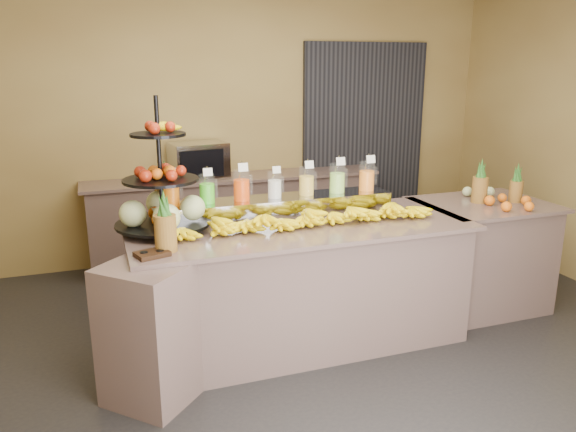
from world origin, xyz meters
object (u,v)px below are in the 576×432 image
pitcher_tray (275,207)px  fruit_stand (168,197)px  right_fruit_pile (503,197)px  oven_warmer (198,161)px  banana_heap (306,216)px  condiment_caddy (152,254)px

pitcher_tray → fruit_stand: size_ratio=1.98×
fruit_stand → right_fruit_pile: (2.72, -0.19, -0.17)m
right_fruit_pile → oven_warmer: (-2.17, 1.95, 0.11)m
fruit_stand → right_fruit_pile: bearing=10.6°
banana_heap → pitcher_tray: bearing=114.1°
fruit_stand → condiment_caddy: size_ratio=4.83×
right_fruit_pile → fruit_stand: bearing=175.9°
pitcher_tray → fruit_stand: bearing=-173.6°
pitcher_tray → banana_heap: 0.34m
banana_heap → fruit_stand: 0.99m
condiment_caddy → banana_heap: bearing=15.5°
banana_heap → oven_warmer: oven_warmer is taller
pitcher_tray → oven_warmer: oven_warmer is taller
condiment_caddy → right_fruit_pile: (2.90, 0.34, 0.05)m
pitcher_tray → right_fruit_pile: right_fruit_pile is taller
condiment_caddy → oven_warmer: size_ratio=0.35×
fruit_stand → oven_warmer: fruit_stand is taller
fruit_stand → condiment_caddy: bearing=-94.5°
pitcher_tray → condiment_caddy: 1.18m
banana_heap → oven_warmer: size_ratio=3.65×
pitcher_tray → right_fruit_pile: size_ratio=4.47×
oven_warmer → pitcher_tray: bearing=-88.4°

